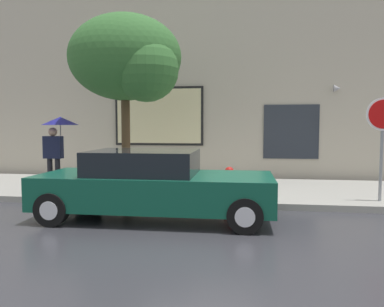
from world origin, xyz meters
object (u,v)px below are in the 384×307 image
at_px(fire_hydrant, 229,181).
at_px(street_tree, 129,60).
at_px(parked_car, 153,185).
at_px(stop_sign, 383,128).
at_px(pedestrian_with_umbrella, 58,132).

xyz_separation_m(fire_hydrant, street_tree, (-2.57, -0.09, 3.07)).
xyz_separation_m(parked_car, stop_sign, (4.97, 1.70, 1.14)).
xyz_separation_m(street_tree, stop_sign, (6.07, -0.32, -1.73)).
distance_m(parked_car, stop_sign, 5.38).
bearing_deg(parked_car, fire_hydrant, 54.90).
bearing_deg(parked_car, pedestrian_with_umbrella, 145.73).
bearing_deg(fire_hydrant, stop_sign, -6.57).
relative_size(fire_hydrant, street_tree, 0.15).
xyz_separation_m(fire_hydrant, stop_sign, (3.50, -0.40, 1.34)).
bearing_deg(parked_car, street_tree, 118.63).
xyz_separation_m(pedestrian_with_umbrella, street_tree, (2.07, -0.15, 1.85)).
bearing_deg(fire_hydrant, street_tree, -178.05).
distance_m(parked_car, fire_hydrant, 2.57).
height_order(pedestrian_with_umbrella, stop_sign, stop_sign).
distance_m(pedestrian_with_umbrella, stop_sign, 8.15).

